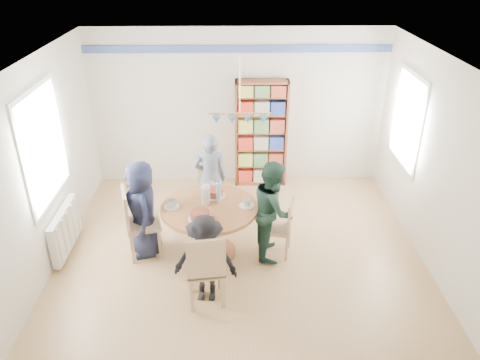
{
  "coord_description": "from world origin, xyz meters",
  "views": [
    {
      "loc": [
        -0.1,
        -5.16,
        3.93
      ],
      "look_at": [
        0.0,
        0.4,
        1.05
      ],
      "focal_mm": 35.0,
      "sensor_mm": 36.0,
      "label": 1
    }
  ],
  "objects_px": {
    "radiator": "(65,230)",
    "person_far": "(210,178)",
    "bookshelf": "(261,135)",
    "person_near": "(205,259)",
    "chair_far": "(211,189)",
    "person_right": "(273,209)",
    "dining_table": "(210,219)",
    "chair_near": "(206,267)",
    "chair_left": "(136,220)",
    "chair_right": "(283,225)",
    "person_left": "(143,209)"
  },
  "relations": [
    {
      "from": "chair_far",
      "to": "chair_right",
      "type": "bearing_deg",
      "value": -45.17
    },
    {
      "from": "chair_far",
      "to": "bookshelf",
      "type": "relative_size",
      "value": 0.45
    },
    {
      "from": "radiator",
      "to": "bookshelf",
      "type": "xyz_separation_m",
      "value": [
        2.81,
        2.04,
        0.57
      ]
    },
    {
      "from": "person_right",
      "to": "person_near",
      "type": "height_order",
      "value": "person_right"
    },
    {
      "from": "chair_near",
      "to": "person_near",
      "type": "height_order",
      "value": "person_near"
    },
    {
      "from": "dining_table",
      "to": "chair_near",
      "type": "bearing_deg",
      "value": -90.3
    },
    {
      "from": "radiator",
      "to": "chair_right",
      "type": "relative_size",
      "value": 1.19
    },
    {
      "from": "dining_table",
      "to": "person_far",
      "type": "distance_m",
      "value": 0.95
    },
    {
      "from": "person_far",
      "to": "person_left",
      "type": "bearing_deg",
      "value": 40.0
    },
    {
      "from": "dining_table",
      "to": "person_right",
      "type": "height_order",
      "value": "person_right"
    },
    {
      "from": "person_right",
      "to": "bookshelf",
      "type": "relative_size",
      "value": 0.75
    },
    {
      "from": "chair_right",
      "to": "person_far",
      "type": "height_order",
      "value": "person_far"
    },
    {
      "from": "radiator",
      "to": "bookshelf",
      "type": "height_order",
      "value": "bookshelf"
    },
    {
      "from": "radiator",
      "to": "chair_far",
      "type": "distance_m",
      "value": 2.18
    },
    {
      "from": "chair_near",
      "to": "person_near",
      "type": "xyz_separation_m",
      "value": [
        -0.01,
        0.11,
        0.03
      ]
    },
    {
      "from": "chair_left",
      "to": "chair_near",
      "type": "distance_m",
      "value": 1.42
    },
    {
      "from": "radiator",
      "to": "person_right",
      "type": "relative_size",
      "value": 0.72
    },
    {
      "from": "radiator",
      "to": "chair_right",
      "type": "height_order",
      "value": "chair_right"
    },
    {
      "from": "dining_table",
      "to": "person_right",
      "type": "distance_m",
      "value": 0.86
    },
    {
      "from": "radiator",
      "to": "dining_table",
      "type": "height_order",
      "value": "dining_table"
    },
    {
      "from": "chair_right",
      "to": "person_right",
      "type": "distance_m",
      "value": 0.27
    },
    {
      "from": "chair_near",
      "to": "person_far",
      "type": "height_order",
      "value": "person_far"
    },
    {
      "from": "radiator",
      "to": "person_left",
      "type": "height_order",
      "value": "person_left"
    },
    {
      "from": "radiator",
      "to": "person_left",
      "type": "bearing_deg",
      "value": -1.82
    },
    {
      "from": "bookshelf",
      "to": "person_right",
      "type": "bearing_deg",
      "value": -88.78
    },
    {
      "from": "chair_far",
      "to": "chair_near",
      "type": "bearing_deg",
      "value": -89.29
    },
    {
      "from": "chair_right",
      "to": "person_near",
      "type": "xyz_separation_m",
      "value": [
        -1.01,
        -0.9,
        0.11
      ]
    },
    {
      "from": "radiator",
      "to": "bookshelf",
      "type": "bearing_deg",
      "value": 35.95
    },
    {
      "from": "person_left",
      "to": "person_far",
      "type": "height_order",
      "value": "person_far"
    },
    {
      "from": "chair_near",
      "to": "person_left",
      "type": "distance_m",
      "value": 1.41
    },
    {
      "from": "radiator",
      "to": "person_far",
      "type": "height_order",
      "value": "person_far"
    },
    {
      "from": "chair_far",
      "to": "person_right",
      "type": "bearing_deg",
      "value": -48.81
    },
    {
      "from": "chair_near",
      "to": "person_far",
      "type": "relative_size",
      "value": 0.71
    },
    {
      "from": "person_far",
      "to": "person_near",
      "type": "bearing_deg",
      "value": 84.66
    },
    {
      "from": "dining_table",
      "to": "person_right",
      "type": "bearing_deg",
      "value": -0.44
    },
    {
      "from": "bookshelf",
      "to": "chair_near",
      "type": "bearing_deg",
      "value": -104.45
    },
    {
      "from": "bookshelf",
      "to": "chair_left",
      "type": "bearing_deg",
      "value": -130.09
    },
    {
      "from": "person_left",
      "to": "person_right",
      "type": "relative_size",
      "value": 0.99
    },
    {
      "from": "bookshelf",
      "to": "radiator",
      "type": "bearing_deg",
      "value": -144.05
    },
    {
      "from": "person_right",
      "to": "person_left",
      "type": "bearing_deg",
      "value": 93.17
    },
    {
      "from": "dining_table",
      "to": "chair_near",
      "type": "relative_size",
      "value": 1.3
    },
    {
      "from": "chair_left",
      "to": "bookshelf",
      "type": "relative_size",
      "value": 0.54
    },
    {
      "from": "radiator",
      "to": "chair_far",
      "type": "bearing_deg",
      "value": 25.06
    },
    {
      "from": "chair_right",
      "to": "bookshelf",
      "type": "relative_size",
      "value": 0.45
    },
    {
      "from": "radiator",
      "to": "chair_left",
      "type": "height_order",
      "value": "chair_left"
    },
    {
      "from": "chair_left",
      "to": "bookshelf",
      "type": "bearing_deg",
      "value": 49.91
    },
    {
      "from": "person_far",
      "to": "person_near",
      "type": "xyz_separation_m",
      "value": [
        0.01,
        -1.87,
        -0.12
      ]
    },
    {
      "from": "chair_far",
      "to": "chair_near",
      "type": "xyz_separation_m",
      "value": [
        0.03,
        -2.04,
        0.09
      ]
    },
    {
      "from": "chair_right",
      "to": "chair_far",
      "type": "relative_size",
      "value": 1.0
    },
    {
      "from": "radiator",
      "to": "chair_near",
      "type": "distance_m",
      "value": 2.3
    }
  ]
}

